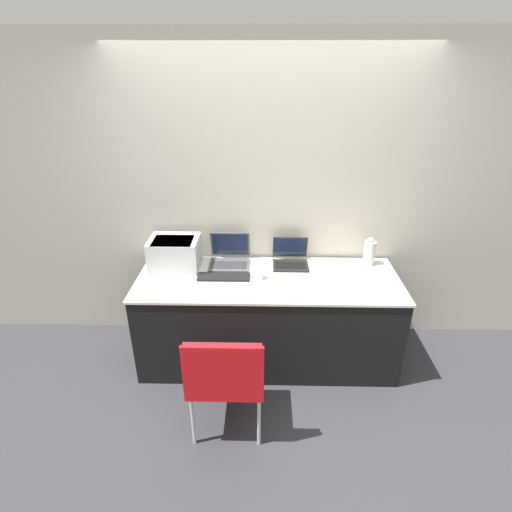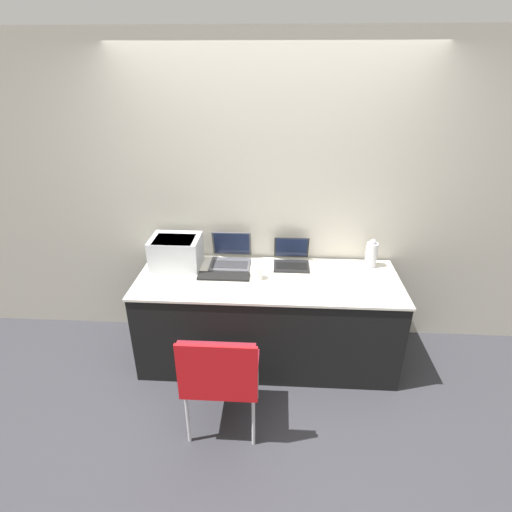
{
  "view_description": "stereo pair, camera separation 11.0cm",
  "coord_description": "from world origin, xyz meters",
  "px_view_note": "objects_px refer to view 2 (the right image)",
  "views": [
    {
      "loc": [
        -0.04,
        -2.45,
        2.36
      ],
      "look_at": [
        -0.1,
        0.41,
        0.97
      ],
      "focal_mm": 28.0,
      "sensor_mm": 36.0,
      "label": 1
    },
    {
      "loc": [
        0.07,
        -2.44,
        2.36
      ],
      "look_at": [
        -0.1,
        0.41,
        0.97
      ],
      "focal_mm": 28.0,
      "sensor_mm": 36.0,
      "label": 2
    }
  ],
  "objects_px": {
    "laptop_right": "(291,259)",
    "coffee_cup": "(258,273)",
    "chair": "(220,372)",
    "external_keyboard": "(224,276)",
    "laptop_left": "(231,257)",
    "printer": "(176,251)",
    "metal_pitcher": "(371,254)"
  },
  "relations": [
    {
      "from": "external_keyboard",
      "to": "printer",
      "type": "bearing_deg",
      "value": 156.82
    },
    {
      "from": "printer",
      "to": "laptop_right",
      "type": "distance_m",
      "value": 0.98
    },
    {
      "from": "laptop_right",
      "to": "metal_pitcher",
      "type": "relative_size",
      "value": 1.19
    },
    {
      "from": "laptop_right",
      "to": "coffee_cup",
      "type": "height_order",
      "value": "laptop_right"
    },
    {
      "from": "laptop_left",
      "to": "chair",
      "type": "distance_m",
      "value": 1.14
    },
    {
      "from": "laptop_left",
      "to": "external_keyboard",
      "type": "relative_size",
      "value": 0.81
    },
    {
      "from": "chair",
      "to": "laptop_right",
      "type": "bearing_deg",
      "value": 66.57
    },
    {
      "from": "laptop_left",
      "to": "coffee_cup",
      "type": "height_order",
      "value": "laptop_left"
    },
    {
      "from": "laptop_right",
      "to": "coffee_cup",
      "type": "xyz_separation_m",
      "value": [
        -0.27,
        -0.26,
        -0.0
      ]
    },
    {
      "from": "laptop_left",
      "to": "laptop_right",
      "type": "distance_m",
      "value": 0.52
    },
    {
      "from": "metal_pitcher",
      "to": "coffee_cup",
      "type": "bearing_deg",
      "value": -163.83
    },
    {
      "from": "printer",
      "to": "laptop_left",
      "type": "bearing_deg",
      "value": 10.88
    },
    {
      "from": "laptop_left",
      "to": "chair",
      "type": "xyz_separation_m",
      "value": [
        0.05,
        -1.09,
        -0.3
      ]
    },
    {
      "from": "laptop_right",
      "to": "external_keyboard",
      "type": "xyz_separation_m",
      "value": [
        -0.55,
        -0.26,
        -0.04
      ]
    },
    {
      "from": "laptop_left",
      "to": "external_keyboard",
      "type": "bearing_deg",
      "value": -95.87
    },
    {
      "from": "coffee_cup",
      "to": "chair",
      "type": "bearing_deg",
      "value": -103.44
    },
    {
      "from": "laptop_right",
      "to": "chair",
      "type": "relative_size",
      "value": 0.35
    },
    {
      "from": "external_keyboard",
      "to": "coffee_cup",
      "type": "height_order",
      "value": "coffee_cup"
    },
    {
      "from": "laptop_right",
      "to": "chair",
      "type": "distance_m",
      "value": 1.22
    },
    {
      "from": "printer",
      "to": "metal_pitcher",
      "type": "distance_m",
      "value": 1.65
    },
    {
      "from": "laptop_right",
      "to": "metal_pitcher",
      "type": "height_order",
      "value": "metal_pitcher"
    },
    {
      "from": "laptop_right",
      "to": "printer",
      "type": "bearing_deg",
      "value": -175.2
    },
    {
      "from": "chair",
      "to": "external_keyboard",
      "type": "bearing_deg",
      "value": 95.48
    },
    {
      "from": "laptop_left",
      "to": "laptop_right",
      "type": "relative_size",
      "value": 1.14
    },
    {
      "from": "laptop_right",
      "to": "chair",
      "type": "height_order",
      "value": "laptop_right"
    },
    {
      "from": "laptop_right",
      "to": "chair",
      "type": "xyz_separation_m",
      "value": [
        -0.47,
        -1.09,
        -0.3
      ]
    },
    {
      "from": "laptop_right",
      "to": "coffee_cup",
      "type": "relative_size",
      "value": 3.07
    },
    {
      "from": "laptop_left",
      "to": "chair",
      "type": "bearing_deg",
      "value": -87.29
    },
    {
      "from": "metal_pitcher",
      "to": "external_keyboard",
      "type": "bearing_deg",
      "value": -167.37
    },
    {
      "from": "external_keyboard",
      "to": "coffee_cup",
      "type": "relative_size",
      "value": 4.32
    },
    {
      "from": "printer",
      "to": "external_keyboard",
      "type": "bearing_deg",
      "value": -23.18
    },
    {
      "from": "coffee_cup",
      "to": "metal_pitcher",
      "type": "xyz_separation_m",
      "value": [
        0.95,
        0.27,
        0.07
      ]
    }
  ]
}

